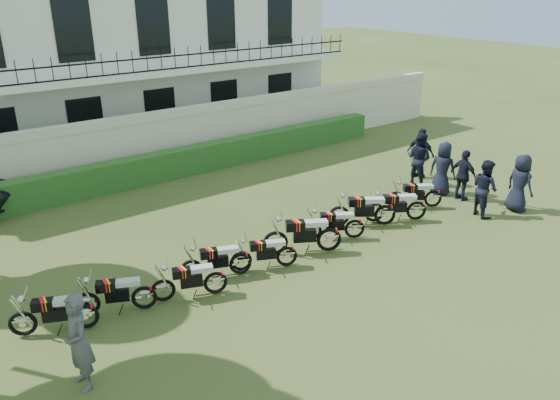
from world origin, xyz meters
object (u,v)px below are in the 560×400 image
Objects in this scene: motorcycle_3 at (240,258)px; motorcycle_4 at (287,252)px; officer_0 at (520,183)px; officer_4 at (419,159)px; officer_1 at (485,188)px; motorcycle_0 at (84,311)px; motorcycle_5 at (329,234)px; motorcycle_7 at (385,210)px; motorcycle_8 at (417,206)px; officer_3 at (443,169)px; motorcycle_1 at (144,292)px; motorcycle_2 at (215,277)px; motorcycle_9 at (433,195)px; inspector at (78,342)px; motorcycle_6 at (355,224)px; officer_2 at (464,175)px; officer_5 at (420,154)px.

motorcycle_4 is (1.15, -0.36, -0.02)m from motorcycle_3.
officer_0 is 0.98× the size of officer_4.
motorcycle_3 is 8.05m from officer_1.
motorcycle_0 is 6.35m from motorcycle_5.
officer_0 reaches higher than motorcycle_7.
officer_1 is (1.95, -0.92, 0.41)m from motorcycle_8.
motorcycle_0 is 0.92× the size of officer_3.
motorcycle_3 is 5.99m from motorcycle_8.
officer_1 reaches higher than motorcycle_0.
motorcycle_5 reaches higher than motorcycle_1.
officer_3 is at bearing -51.64° from motorcycle_5.
officer_4 reaches higher than motorcycle_0.
officer_4 is (9.42, 2.04, 0.49)m from motorcycle_2.
motorcycle_0 reaches higher than motorcycle_9.
inspector is (-1.87, -1.62, 0.49)m from motorcycle_1.
motorcycle_8 is at bearing 82.53° from officer_1.
officer_3 reaches higher than motorcycle_0.
motorcycle_2 is 9.35m from officer_3.
officer_0 is at bearing -73.84° from motorcycle_1.
motorcycle_9 is at bearing -66.06° from motorcycle_0.
officer_4 is (4.84, 1.87, 0.49)m from motorcycle_6.
motorcycle_2 is at bearing 125.05° from motorcycle_6.
officer_2 is (5.93, 0.17, 0.32)m from motorcycle_5.
inspector is at bearing 96.06° from officer_5.
motorcycle_4 is 8.24m from officer_5.
officer_2 is (2.49, 0.22, 0.37)m from motorcycle_8.
motorcycle_3 is 0.90× the size of inspector.
officer_0 reaches higher than motorcycle_5.
officer_3 reaches higher than motorcycle_2.
officer_2 is at bearing -57.14° from motorcycle_6.
officer_1 reaches higher than motorcycle_4.
officer_3 is 0.97× the size of officer_4.
officer_1 is at bearing -116.61° from motorcycle_9.
officer_0 is at bearing -78.95° from motorcycle_7.
officer_5 is (12.83, 1.99, 0.47)m from motorcycle_0.
motorcycle_7 is (5.90, 0.28, 0.06)m from motorcycle_2.
motorcycle_3 is 0.92× the size of officer_0.
motorcycle_6 is 0.90× the size of officer_2.
officer_5 is at bearing -11.80° from officer_2.
officer_2 is at bearing -66.58° from motorcycle_0.
motorcycle_2 is at bearing 93.23° from officer_2.
officer_3 reaches higher than officer_1.
motorcycle_9 is at bearing -43.11° from motorcycle_8.
motorcycle_0 is 0.96× the size of motorcycle_7.
motorcycle_7 is 1.07m from motorcycle_8.
motorcycle_0 is 12.39m from officer_4.
motorcycle_4 is at bearing 117.88° from motorcycle_5.
officer_1 is at bearing 90.74° from inspector.
officer_4 is (0.01, 1.87, 0.08)m from officer_2.
officer_3 reaches higher than motorcycle_7.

